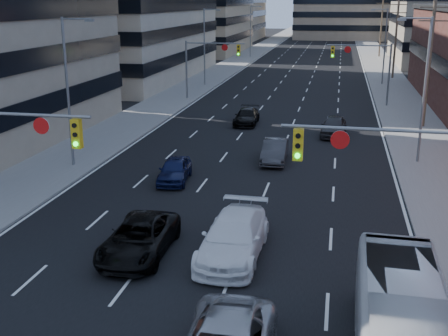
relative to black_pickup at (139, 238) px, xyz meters
name	(u,v)px	position (x,y,z in m)	size (l,w,h in m)	color
road_surface	(319,43)	(2.19, 121.11, -0.70)	(18.00, 300.00, 0.02)	black
sidewalk_left	(272,42)	(-9.31, 121.11, -0.64)	(5.00, 300.00, 0.15)	slate
sidewalk_right	(367,43)	(13.69, 121.11, -0.64)	(5.00, 300.00, 0.15)	slate
office_left_far	(191,10)	(-21.81, 91.11, 7.29)	(20.00, 30.00, 16.00)	gray
bg_block_left	(215,0)	(-25.81, 131.11, 9.29)	(24.00, 24.00, 20.00)	#ADA089
signal_near_right	(397,173)	(9.65, -0.90, 3.61)	(6.59, 0.33, 6.00)	slate
signal_far_left	(208,58)	(-5.49, 36.10, 3.59)	(6.09, 0.33, 6.00)	slate
signal_far_right	(365,62)	(9.88, 36.10, 3.59)	(6.09, 0.33, 6.00)	slate
utility_pole_block	(430,55)	(14.39, 27.11, 5.06)	(2.20, 0.28, 11.00)	#4C3D2D
utility_pole_midblock	(396,34)	(14.39, 57.11, 5.06)	(2.20, 0.28, 11.00)	#4C3D2D
utility_pole_distant	(381,24)	(14.39, 87.11, 5.06)	(2.20, 0.28, 11.00)	#4C3D2D
streetlight_left_near	(70,85)	(-8.15, 11.11, 4.34)	(2.03, 0.22, 9.00)	slate
streetlight_left_mid	(206,43)	(-8.15, 46.11, 4.34)	(2.03, 0.22, 9.00)	slate
streetlight_left_far	(251,29)	(-8.15, 81.11, 4.34)	(2.03, 0.22, 9.00)	slate
streetlight_right_near	(423,84)	(12.53, 16.11, 4.34)	(2.03, 0.22, 9.00)	slate
streetlight_right_far	(384,43)	(12.53, 51.11, 4.34)	(2.03, 0.22, 9.00)	slate
black_pickup	(139,238)	(0.00, 0.00, 0.00)	(2.37, 5.14, 1.43)	black
white_van	(234,237)	(3.77, 0.63, 0.11)	(2.32, 5.71, 1.66)	white
sedan_blue	(175,170)	(-1.32, 9.56, -0.04)	(1.60, 3.97, 1.35)	#0E153A
sedan_grey_center	(275,151)	(3.79, 14.74, -0.01)	(1.48, 4.25, 1.40)	#313134
sedan_black_far	(247,117)	(0.19, 25.53, -0.06)	(1.82, 4.49, 1.30)	black
sedan_grey_right	(334,126)	(7.35, 22.79, 0.05)	(1.79, 4.46, 1.52)	#2E2E30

